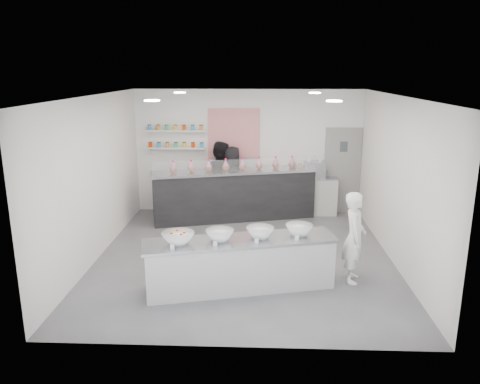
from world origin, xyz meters
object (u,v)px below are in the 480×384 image
(woman_prep, at_px, (354,237))
(prep_counter, at_px, (240,264))
(staff_right, at_px, (232,181))
(staff_left, at_px, (220,179))
(back_bar, at_px, (234,195))
(espresso_ledge, at_px, (311,196))
(espresso_machine, at_px, (315,170))

(woman_prep, bearing_deg, prep_counter, 111.38)
(prep_counter, relative_size, woman_prep, 2.00)
(staff_right, bearing_deg, staff_left, -5.58)
(staff_left, bearing_deg, staff_right, -159.81)
(prep_counter, height_order, back_bar, back_bar)
(back_bar, xyz_separation_m, woman_prep, (2.16, -3.27, 0.18))
(prep_counter, distance_m, back_bar, 3.65)
(back_bar, distance_m, staff_right, 0.39)
(prep_counter, height_order, espresso_ledge, espresso_ledge)
(espresso_ledge, xyz_separation_m, woman_prep, (0.30, -3.74, 0.31))
(espresso_ledge, relative_size, staff_left, 0.68)
(espresso_machine, relative_size, staff_left, 0.27)
(espresso_ledge, bearing_deg, staff_left, -175.37)
(back_bar, xyz_separation_m, staff_left, (-0.37, 0.29, 0.32))
(back_bar, bearing_deg, espresso_ledge, -0.42)
(prep_counter, height_order, staff_left, staff_left)
(staff_right, bearing_deg, espresso_machine, 179.62)
(woman_prep, relative_size, staff_right, 0.91)
(prep_counter, xyz_separation_m, staff_right, (-0.35, 3.92, 0.43))
(back_bar, relative_size, staff_right, 2.25)
(espresso_ledge, bearing_deg, espresso_machine, 0.00)
(espresso_machine, xyz_separation_m, staff_right, (-1.98, -0.18, -0.26))
(prep_counter, xyz_separation_m, woman_prep, (1.87, 0.36, 0.35))
(prep_counter, bearing_deg, woman_prep, -2.79)
(staff_right, bearing_deg, espresso_ledge, 179.76)
(back_bar, bearing_deg, prep_counter, -100.12)
(staff_left, xyz_separation_m, staff_right, (0.30, 0.00, -0.06))
(espresso_ledge, height_order, espresso_machine, espresso_machine)
(woman_prep, bearing_deg, espresso_ledge, 15.04)
(woman_prep, height_order, staff_right, staff_right)
(espresso_ledge, relative_size, staff_right, 0.73)
(prep_counter, bearing_deg, espresso_machine, 54.72)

